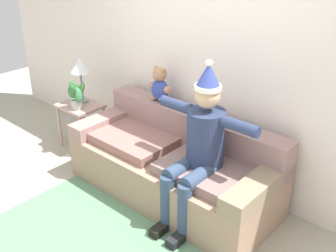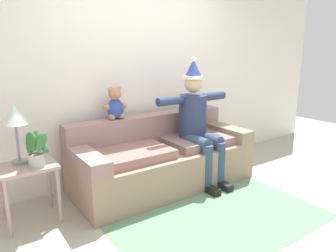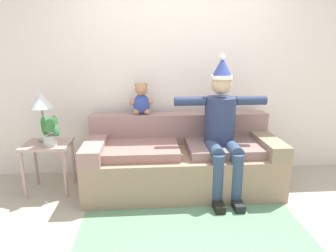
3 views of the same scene
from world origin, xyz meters
TOP-DOWN VIEW (x-y plane):
  - ground_plane at (0.00, 0.00)m, footprint 10.00×10.00m
  - back_wall at (0.00, 1.55)m, footprint 7.00×0.10m
  - couch at (0.00, 1.02)m, footprint 2.16×0.90m
  - person_seated at (0.41, 0.85)m, footprint 1.02×0.77m
  - teddy_bear at (-0.46, 1.30)m, footprint 0.29×0.17m
  - side_table at (-1.51, 1.01)m, footprint 0.50×0.42m
  - table_lamp at (-1.55, 1.09)m, footprint 0.24×0.24m
  - potted_plant at (-1.43, 0.91)m, footprint 0.23×0.27m
  - area_rug at (0.00, -0.03)m, footprint 2.05×1.23m

SIDE VIEW (x-z plane):
  - ground_plane at x=0.00m, z-range 0.00..0.00m
  - area_rug at x=0.00m, z-range 0.00..0.01m
  - couch at x=0.00m, z-range -0.08..0.74m
  - side_table at x=-1.51m, z-range 0.18..0.76m
  - potted_plant at x=-1.43m, z-range 0.57..0.93m
  - person_seated at x=0.41m, z-range 0.01..1.55m
  - teddy_bear at x=-0.46m, z-range 0.80..1.19m
  - table_lamp at x=-1.55m, z-range 0.74..1.29m
  - back_wall at x=0.00m, z-range 0.00..2.70m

